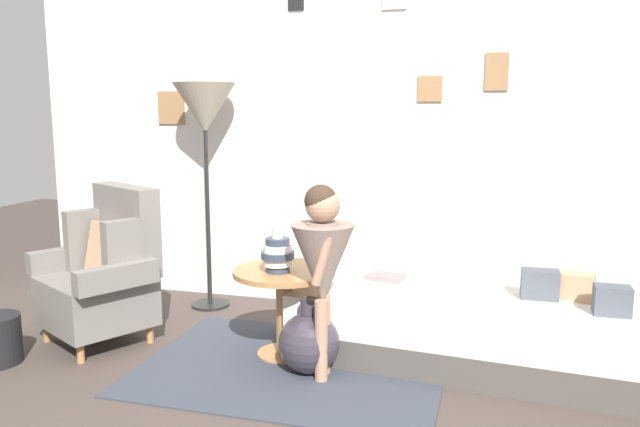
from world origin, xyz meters
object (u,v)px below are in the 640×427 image
(book_on_daybed, at_px, (385,277))
(person_child, at_px, (323,258))
(daybed, at_px, (461,328))
(side_table, at_px, (284,294))
(demijohn_near, at_px, (309,342))
(armchair, at_px, (105,272))
(vase_striped, at_px, (278,254))
(floor_lamp, at_px, (205,114))

(book_on_daybed, bearing_deg, person_child, -109.40)
(daybed, relative_size, side_table, 3.30)
(side_table, distance_m, demijohn_near, 0.35)
(daybed, distance_m, person_child, 0.96)
(armchair, xyz_separation_m, book_on_daybed, (1.69, 0.45, -0.02))
(armchair, bearing_deg, book_on_daybed, 14.90)
(vase_striped, xyz_separation_m, book_on_daybed, (0.54, 0.46, -0.22))
(person_child, bearing_deg, floor_lamp, 138.95)
(vase_striped, relative_size, person_child, 0.24)
(floor_lamp, xyz_separation_m, book_on_daybed, (1.37, -0.36, -0.99))
(armchair, height_order, demijohn_near, armchair)
(floor_lamp, height_order, demijohn_near, floor_lamp)
(vase_striped, xyz_separation_m, person_child, (0.32, -0.19, 0.04))
(armchair, bearing_deg, floor_lamp, 68.25)
(book_on_daybed, bearing_deg, demijohn_near, -118.21)
(vase_striped, height_order, demijohn_near, vase_striped)
(armchair, height_order, person_child, person_child)
(side_table, distance_m, person_child, 0.49)
(side_table, relative_size, person_child, 0.56)
(daybed, relative_size, demijohn_near, 4.62)
(vase_striped, distance_m, demijohn_near, 0.53)
(daybed, distance_m, side_table, 1.05)
(daybed, distance_m, book_on_daybed, 0.56)
(floor_lamp, distance_m, person_child, 1.69)
(armchair, relative_size, demijohn_near, 2.28)
(floor_lamp, distance_m, book_on_daybed, 1.73)
(daybed, bearing_deg, side_table, -168.62)
(vase_striped, bearing_deg, person_child, -30.36)
(floor_lamp, relative_size, demijohn_near, 3.82)
(armchair, distance_m, person_child, 1.50)
(floor_lamp, height_order, person_child, floor_lamp)
(side_table, bearing_deg, floor_lamp, 138.32)
(demijohn_near, bearing_deg, armchair, 174.17)
(person_child, distance_m, demijohn_near, 0.51)
(book_on_daybed, bearing_deg, daybed, -21.75)
(armchair, height_order, vase_striped, armchair)
(side_table, bearing_deg, daybed, 11.38)
(floor_lamp, bearing_deg, person_child, -41.05)
(daybed, height_order, person_child, person_child)
(person_child, relative_size, book_on_daybed, 4.83)
(side_table, height_order, demijohn_near, side_table)
(book_on_daybed, bearing_deg, vase_striped, -140.09)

